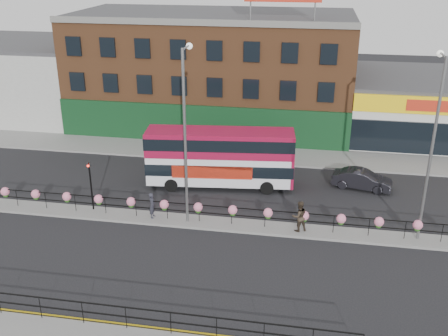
% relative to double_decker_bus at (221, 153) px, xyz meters
% --- Properties ---
extents(ground, '(120.00, 120.00, 0.00)m').
position_rel_double_decker_bus_xyz_m(ground, '(0.71, -5.64, -2.52)').
color(ground, black).
rests_on(ground, ground).
extents(north_pavement, '(60.00, 4.00, 0.15)m').
position_rel_double_decker_bus_xyz_m(north_pavement, '(0.71, 6.36, -2.44)').
color(north_pavement, gray).
rests_on(north_pavement, ground).
extents(median, '(60.00, 1.60, 0.15)m').
position_rel_double_decker_bus_xyz_m(median, '(0.71, -5.64, -2.44)').
color(median, gray).
rests_on(median, ground).
extents(yellow_line_inner, '(60.00, 0.10, 0.01)m').
position_rel_double_decker_bus_xyz_m(yellow_line_inner, '(0.71, -15.34, -2.51)').
color(yellow_line_inner, gold).
rests_on(yellow_line_inner, ground).
extents(yellow_line_outer, '(60.00, 0.10, 0.01)m').
position_rel_double_decker_bus_xyz_m(yellow_line_outer, '(0.71, -15.52, -2.51)').
color(yellow_line_outer, gold).
rests_on(yellow_line_outer, ground).
extents(brick_building, '(25.00, 12.21, 10.30)m').
position_rel_double_decker_bus_xyz_m(brick_building, '(-3.29, 14.32, 2.61)').
color(brick_building, brown).
rests_on(brick_building, ground).
extents(supermarket, '(15.00, 12.25, 5.30)m').
position_rel_double_decker_bus_xyz_m(supermarket, '(16.71, 14.26, 0.13)').
color(supermarket, silver).
rests_on(supermarket, ground).
extents(warehouse_west, '(15.50, 12.00, 7.30)m').
position_rel_double_decker_bus_xyz_m(warehouse_west, '(-23.54, 14.36, 1.13)').
color(warehouse_west, '#A9AAA5').
rests_on(warehouse_west, ground).
extents(median_railing, '(30.04, 0.56, 1.23)m').
position_rel_double_decker_bus_xyz_m(median_railing, '(0.71, -5.64, -1.47)').
color(median_railing, black).
rests_on(median_railing, median).
extents(south_railing, '(20.04, 0.05, 1.12)m').
position_rel_double_decker_bus_xyz_m(south_railing, '(-1.29, -15.74, -1.56)').
color(south_railing, black).
rests_on(south_railing, south_pavement).
extents(double_decker_bus, '(10.34, 3.48, 4.10)m').
position_rel_double_decker_bus_xyz_m(double_decker_bus, '(0.00, 0.00, 0.00)').
color(double_decker_bus, silver).
rests_on(double_decker_bus, ground).
extents(car, '(2.99, 4.62, 1.34)m').
position_rel_double_decker_bus_xyz_m(car, '(9.77, 1.30, -1.85)').
color(car, black).
rests_on(car, ground).
extents(pedestrian_a, '(0.60, 0.40, 1.62)m').
position_rel_double_decker_bus_xyz_m(pedestrian_a, '(-3.23, -5.62, -1.56)').
color(pedestrian_a, '#272731').
rests_on(pedestrian_a, median).
extents(pedestrian_b, '(1.50, 1.46, 1.89)m').
position_rel_double_decker_bus_xyz_m(pedestrian_b, '(5.72, -5.75, -1.42)').
color(pedestrian_b, '#362C21').
rests_on(pedestrian_b, median).
extents(lamp_column_west, '(0.38, 1.84, 10.47)m').
position_rel_double_decker_bus_xyz_m(lamp_column_west, '(-1.00, -5.47, 3.84)').
color(lamp_column_west, slate).
rests_on(lamp_column_west, median).
extents(lamp_column_east, '(0.37, 1.83, 10.43)m').
position_rel_double_decker_bus_xyz_m(lamp_column_east, '(12.48, -5.19, 3.81)').
color(lamp_column_east, slate).
rests_on(lamp_column_east, median).
extents(traffic_light_median, '(0.15, 0.28, 3.65)m').
position_rel_double_decker_bus_xyz_m(traffic_light_median, '(-7.29, -5.25, -0.05)').
color(traffic_light_median, black).
rests_on(traffic_light_median, median).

